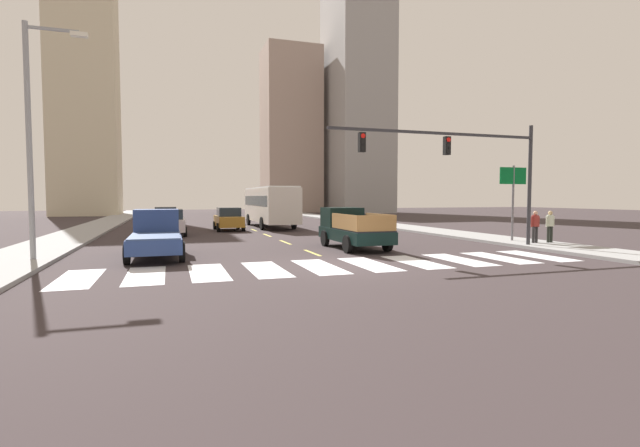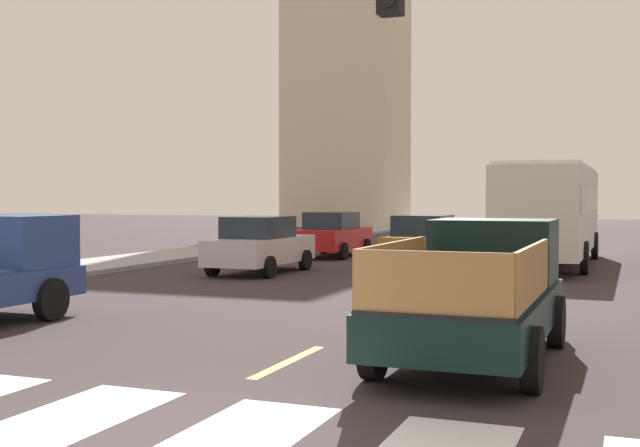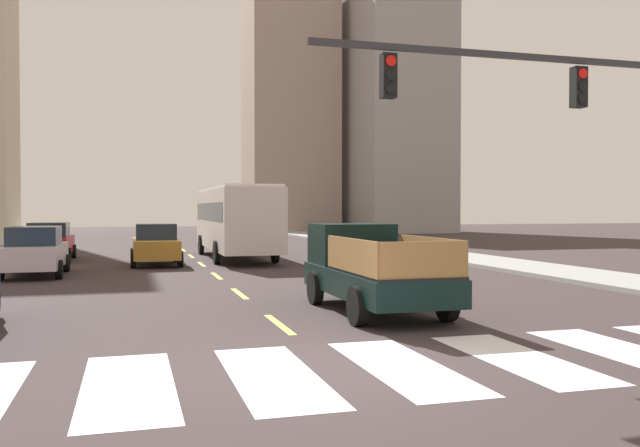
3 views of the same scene
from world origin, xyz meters
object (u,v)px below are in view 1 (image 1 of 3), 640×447
sedan_mid (166,218)px  direction_sign_green (513,187)px  streetlight_left (34,131)px  pickup_dark (156,235)px  sedan_far (229,219)px  sedan_near_right (170,222)px  pedestrian_walking (550,224)px  pedestrian_waiting (535,224)px  city_bus (270,204)px  pickup_stakebed (351,229)px  traffic_signal_gantry (470,159)px

sedan_mid → direction_sign_green: direction_sign_green is taller
sedan_mid → streetlight_left: size_ratio=0.49×
pickup_dark → sedan_far: 15.22m
sedan_near_right → pedestrian_walking: pedestrian_walking is taller
pickup_dark → sedan_near_right: pickup_dark is taller
sedan_mid → streetlight_left: (-4.50, -18.50, 4.11)m
pickup_dark → streetlight_left: bearing=-172.5°
pedestrian_walking → sedan_mid: bearing=125.4°
pedestrian_waiting → streetlight_left: bearing=11.3°
sedan_near_right → streetlight_left: (-4.80, -11.41, 4.11)m
city_bus → streetlight_left: size_ratio=1.20×
city_bus → streetlight_left: streetlight_left is taller
sedan_near_right → sedan_far: (4.19, 3.48, 0.00)m
pickup_stakebed → pickup_dark: (-9.04, -0.59, -0.02)m
pedestrian_waiting → pickup_stakebed: bearing=1.5°
direction_sign_green → traffic_signal_gantry: bearing=-154.7°
pickup_stakebed → sedan_mid: size_ratio=1.18×
city_bus → sedan_near_right: size_ratio=2.45×
direction_sign_green → city_bus: bearing=119.8°
sedan_mid → direction_sign_green: size_ratio=1.05×
sedan_far → traffic_signal_gantry: size_ratio=0.41×
pickup_dark → sedan_mid: (0.25, 18.08, -0.06)m
pickup_dark → pedestrian_waiting: size_ratio=3.17×
sedan_near_right → direction_sign_green: bearing=-30.5°
sedan_mid → pedestrian_waiting: (18.13, -19.55, 0.26)m
pickup_stakebed → direction_sign_green: bearing=-2.7°
city_bus → streetlight_left: 21.81m
traffic_signal_gantry → direction_sign_green: 4.89m
pickup_dark → city_bus: (8.47, 17.03, 1.03)m
pickup_stakebed → sedan_mid: (-8.79, 17.48, -0.08)m
pickup_stakebed → pedestrian_waiting: pickup_stakebed is taller
pickup_stakebed → city_bus: (-0.57, 16.44, 1.02)m
pickup_stakebed → sedan_far: pickup_stakebed is taller
sedan_mid → pedestrian_waiting: 26.67m
pickup_stakebed → streetlight_left: bearing=-174.6°
city_bus → direction_sign_green: direction_sign_green is taller
traffic_signal_gantry → streetlight_left: bearing=174.9°
traffic_signal_gantry → sedan_mid: bearing=124.2°
direction_sign_green → pedestrian_walking: direction_sign_green is taller
pickup_stakebed → sedan_near_right: 13.41m
pickup_stakebed → pedestrian_waiting: size_ratio=3.17×
pickup_dark → sedan_far: size_ratio=1.18×
pickup_stakebed → sedan_far: 14.52m
sedan_mid → traffic_signal_gantry: traffic_signal_gantry is taller
streetlight_left → sedan_near_right: bearing=67.2°
traffic_signal_gantry → pedestrian_waiting: traffic_signal_gantry is taller
direction_sign_green → pickup_dark: bearing=180.0°
sedan_mid → traffic_signal_gantry: 24.56m
sedan_mid → sedan_far: 5.77m
city_bus → direction_sign_green: 19.66m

